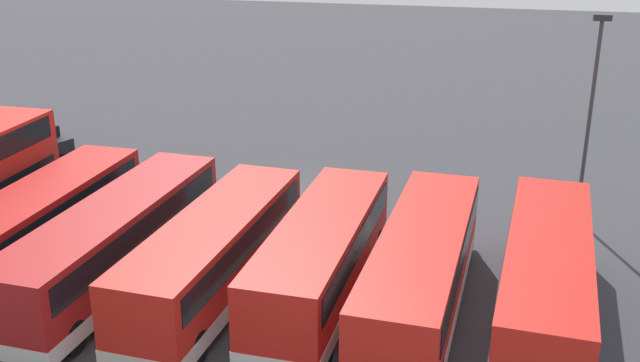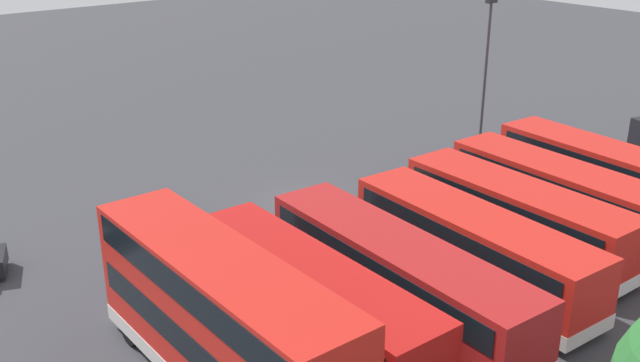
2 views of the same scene
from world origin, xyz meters
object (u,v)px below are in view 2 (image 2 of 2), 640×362
Objects in this scene: bus_single_deck_third at (516,216)px; waste_bin_yellow at (309,210)px; bus_single_deck_near_end at (609,175)px; bus_single_deck_second at (567,197)px; bus_single_deck_fourth at (472,246)px; bus_single_deck_fifth at (397,275)px; bus_single_deck_sixth at (309,300)px; lamp_post_tall at (486,65)px; bus_double_decker_seventh at (221,321)px.

bus_single_deck_third reaches higher than waste_bin_yellow.
bus_single_deck_near_end is 1.00× the size of bus_single_deck_second.
bus_single_deck_near_end and bus_single_deck_fourth have the same top height.
bus_single_deck_fifth is 3.46m from bus_single_deck_sixth.
bus_single_deck_third is (3.36, -0.16, -0.00)m from bus_single_deck_second.
bus_single_deck_second and bus_single_deck_fifth have the same top height.
lamp_post_tall is at bearing -149.01° from bus_single_deck_fifth.
lamp_post_tall reaches higher than bus_single_deck_fifth.
bus_single_deck_fourth is at bearing 38.46° from lamp_post_tall.
bus_double_decker_seventh is (14.30, 0.33, 0.83)m from bus_single_deck_third.
bus_single_deck_sixth is at bearing -1.04° from bus_single_deck_second.
lamp_post_tall is (-12.56, -9.97, 3.41)m from bus_single_deck_fourth.
lamp_post_tall reaches higher than bus_double_decker_seventh.
bus_single_deck_third is at bearing 179.49° from bus_single_deck_sixth.
bus_single_deck_second is 1.06× the size of bus_single_deck_fourth.
lamp_post_tall is 14.46m from waste_bin_yellow.
bus_single_deck_third is 10.75m from bus_single_deck_sixth.
waste_bin_yellow is (-6.10, -7.80, -1.15)m from bus_single_deck_sixth.
bus_single_deck_fifth is 12.46× the size of waste_bin_yellow.
bus_double_decker_seventh is 12.83m from waste_bin_yellow.
bus_single_deck_second is at bearing 4.83° from bus_single_deck_near_end.
bus_single_deck_fifth is 19.37m from lamp_post_tall.
lamp_post_tall is (-9.00, -9.30, 3.42)m from bus_single_deck_third.
bus_double_decker_seventh is 25.34m from lamp_post_tall.
lamp_post_tall is at bearing -134.08° from bus_single_deck_third.
bus_single_deck_sixth is 9.97m from waste_bin_yellow.
bus_single_deck_near_end is at bearing -178.66° from bus_single_deck_third.
bus_single_deck_sixth is 1.26× the size of lamp_post_tall.
bus_single_deck_second is (3.90, 0.33, -0.00)m from bus_single_deck_near_end.
lamp_post_tall is (-5.64, -9.46, 3.41)m from bus_single_deck_second.
bus_double_decker_seventh is at bearing 40.41° from waste_bin_yellow.
bus_single_deck_near_end is at bearing 79.22° from lamp_post_tall.
bus_single_deck_fourth is at bearing 177.67° from bus_single_deck_fifth.
bus_double_decker_seventh is (6.96, -0.20, 0.83)m from bus_single_deck_fifth.
bus_single_deck_second is 17.68m from bus_double_decker_seventh.
bus_single_deck_near_end is at bearing -179.77° from bus_single_deck_sixth.
bus_single_deck_fifth is 1.08× the size of bus_single_deck_sixth.
bus_single_deck_near_end is 14.63m from bus_single_deck_fifth.
bus_single_deck_third is at bearing -169.21° from bus_single_deck_fourth.
bus_single_deck_near_end is at bearing -175.52° from bus_single_deck_fourth.
lamp_post_tall is at bearing -120.81° from bus_single_deck_second.
bus_single_deck_near_end is 14.24m from waste_bin_yellow.
bus_single_deck_third is 14.33m from bus_double_decker_seventh.
bus_double_decker_seventh reaches higher than bus_single_deck_fourth.
bus_single_deck_third is 10.94× the size of waste_bin_yellow.
bus_single_deck_third is at bearing -175.92° from bus_single_deck_fifth.
waste_bin_yellow is (13.65, 1.40, -4.56)m from lamp_post_tall.
bus_single_deck_second is 11.53m from lamp_post_tall.
bus_double_decker_seventh is at bearing -1.88° from bus_single_deck_fourth.
bus_single_deck_sixth is (3.41, -0.62, -0.00)m from bus_single_deck_fifth.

